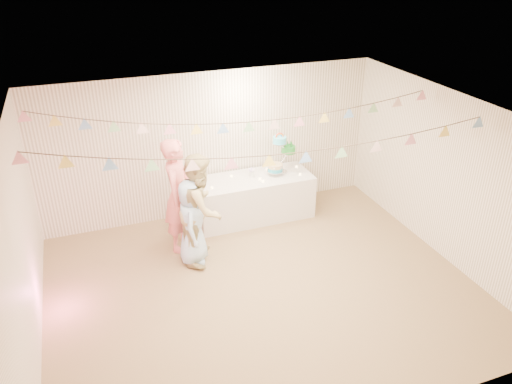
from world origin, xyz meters
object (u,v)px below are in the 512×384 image
object	(u,v)px
table	(253,197)
cake_stand	(282,155)
person_child	(192,222)
person_adult_a	(179,195)
person_adult_b	(201,208)

from	to	relation	value
table	cake_stand	xyz separation A→B (m)	(0.55, 0.05, 0.72)
table	person_child	distance (m)	1.69
person_adult_a	cake_stand	bearing A→B (deg)	-44.81
person_adult_a	person_adult_b	xyz separation A→B (m)	(0.24, -0.42, -0.06)
person_adult_a	person_child	size ratio (longest dim) A/B	1.36
table	person_adult_a	size ratio (longest dim) A/B	1.11
cake_stand	person_child	xyz separation A→B (m)	(-1.90, -1.02, -0.42)
person_adult_a	person_child	bearing A→B (deg)	-139.92
table	person_adult_a	distance (m)	1.62
person_adult_b	person_child	world-z (taller)	person_adult_b
table	person_child	size ratio (longest dim) A/B	1.51
person_adult_a	person_adult_b	distance (m)	0.49
person_adult_a	person_adult_b	bearing A→B (deg)	-120.67
person_adult_b	person_child	xyz separation A→B (m)	(-0.16, -0.04, -0.19)
cake_stand	person_adult_a	distance (m)	2.07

